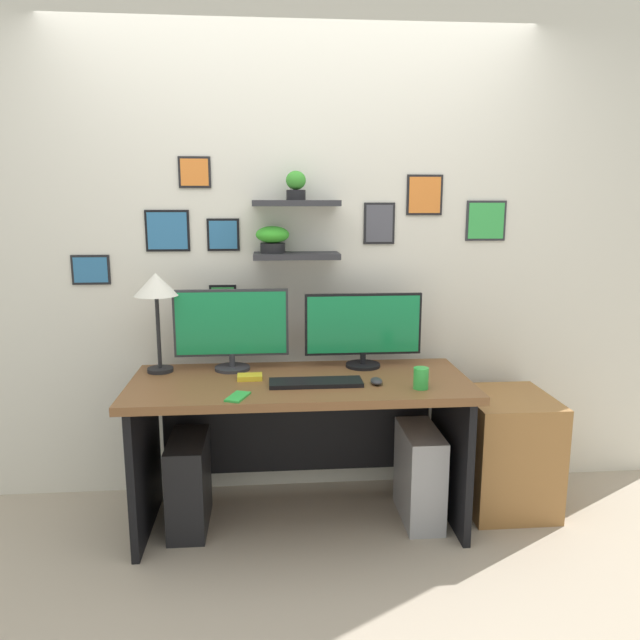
{
  "coord_description": "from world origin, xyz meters",
  "views": [
    {
      "loc": [
        -0.14,
        -2.8,
        1.6
      ],
      "look_at": [
        0.1,
        0.05,
        1.03
      ],
      "focal_mm": 33.77,
      "sensor_mm": 36.0,
      "label": 1
    }
  ],
  "objects_px": {
    "monitor_right": "(363,328)",
    "scissors_tray": "(250,377)",
    "pen_cup": "(421,378)",
    "monitor_left": "(231,327)",
    "drawer_cabinet": "(506,451)",
    "desk": "(300,417)",
    "desk_lamp": "(156,291)",
    "keyboard": "(316,383)",
    "computer_tower_left": "(189,483)",
    "computer_mouse": "(376,381)",
    "computer_tower_right": "(419,475)",
    "cell_phone": "(238,397)"
  },
  "relations": [
    {
      "from": "computer_mouse",
      "to": "scissors_tray",
      "type": "bearing_deg",
      "value": 168.0
    },
    {
      "from": "desk_lamp",
      "to": "desk",
      "type": "bearing_deg",
      "value": -11.92
    },
    {
      "from": "desk",
      "to": "desk_lamp",
      "type": "bearing_deg",
      "value": 168.08
    },
    {
      "from": "scissors_tray",
      "to": "computer_tower_right",
      "type": "distance_m",
      "value": 1.0
    },
    {
      "from": "pen_cup",
      "to": "scissors_tray",
      "type": "xyz_separation_m",
      "value": [
        -0.79,
        0.21,
        -0.04
      ]
    },
    {
      "from": "desk",
      "to": "computer_tower_right",
      "type": "bearing_deg",
      "value": -6.74
    },
    {
      "from": "drawer_cabinet",
      "to": "computer_tower_left",
      "type": "relative_size",
      "value": 1.32
    },
    {
      "from": "desk_lamp",
      "to": "cell_phone",
      "type": "xyz_separation_m",
      "value": [
        0.41,
        -0.45,
        -0.41
      ]
    },
    {
      "from": "cell_phone",
      "to": "drawer_cabinet",
      "type": "xyz_separation_m",
      "value": [
        1.38,
        0.34,
        -0.45
      ]
    },
    {
      "from": "desk_lamp",
      "to": "scissors_tray",
      "type": "distance_m",
      "value": 0.64
    },
    {
      "from": "cell_phone",
      "to": "computer_tower_right",
      "type": "distance_m",
      "value": 1.06
    },
    {
      "from": "computer_mouse",
      "to": "drawer_cabinet",
      "type": "bearing_deg",
      "value": 14.34
    },
    {
      "from": "pen_cup",
      "to": "monitor_left",
      "type": "bearing_deg",
      "value": 155.49
    },
    {
      "from": "desk",
      "to": "computer_tower_left",
      "type": "relative_size",
      "value": 3.57
    },
    {
      "from": "pen_cup",
      "to": "desk_lamp",
      "type": "bearing_deg",
      "value": 162.65
    },
    {
      "from": "keyboard",
      "to": "computer_tower_right",
      "type": "distance_m",
      "value": 0.75
    },
    {
      "from": "monitor_left",
      "to": "keyboard",
      "type": "height_order",
      "value": "monitor_left"
    },
    {
      "from": "desk",
      "to": "scissors_tray",
      "type": "distance_m",
      "value": 0.33
    },
    {
      "from": "computer_mouse",
      "to": "scissors_tray",
      "type": "relative_size",
      "value": 0.75
    },
    {
      "from": "desk_lamp",
      "to": "computer_tower_left",
      "type": "distance_m",
      "value": 0.97
    },
    {
      "from": "desk_lamp",
      "to": "computer_tower_left",
      "type": "xyz_separation_m",
      "value": [
        0.15,
        -0.2,
        -0.94
      ]
    },
    {
      "from": "desk",
      "to": "drawer_cabinet",
      "type": "relative_size",
      "value": 2.71
    },
    {
      "from": "scissors_tray",
      "to": "computer_tower_right",
      "type": "height_order",
      "value": "scissors_tray"
    },
    {
      "from": "monitor_right",
      "to": "drawer_cabinet",
      "type": "height_order",
      "value": "monitor_right"
    },
    {
      "from": "monitor_right",
      "to": "computer_mouse",
      "type": "bearing_deg",
      "value": -87.12
    },
    {
      "from": "keyboard",
      "to": "computer_mouse",
      "type": "bearing_deg",
      "value": -3.34
    },
    {
      "from": "monitor_right",
      "to": "keyboard",
      "type": "xyz_separation_m",
      "value": [
        -0.27,
        -0.3,
        -0.2
      ]
    },
    {
      "from": "pen_cup",
      "to": "computer_tower_right",
      "type": "height_order",
      "value": "pen_cup"
    },
    {
      "from": "keyboard",
      "to": "scissors_tray",
      "type": "xyz_separation_m",
      "value": [
        -0.31,
        0.11,
        0.0
      ]
    },
    {
      "from": "computer_tower_left",
      "to": "computer_tower_right",
      "type": "height_order",
      "value": "computer_tower_right"
    },
    {
      "from": "computer_tower_left",
      "to": "scissors_tray",
      "type": "bearing_deg",
      "value": 3.76
    },
    {
      "from": "desk",
      "to": "desk_lamp",
      "type": "height_order",
      "value": "desk_lamp"
    },
    {
      "from": "desk_lamp",
      "to": "scissors_tray",
      "type": "xyz_separation_m",
      "value": [
        0.46,
        -0.18,
        -0.4
      ]
    },
    {
      "from": "monitor_left",
      "to": "computer_tower_left",
      "type": "bearing_deg",
      "value": -135.78
    },
    {
      "from": "monitor_right",
      "to": "computer_tower_right",
      "type": "relative_size",
      "value": 1.27
    },
    {
      "from": "scissors_tray",
      "to": "drawer_cabinet",
      "type": "bearing_deg",
      "value": 2.6
    },
    {
      "from": "monitor_right",
      "to": "scissors_tray",
      "type": "height_order",
      "value": "monitor_right"
    },
    {
      "from": "desk_lamp",
      "to": "cell_phone",
      "type": "distance_m",
      "value": 0.74
    },
    {
      "from": "monitor_left",
      "to": "cell_phone",
      "type": "height_order",
      "value": "monitor_left"
    },
    {
      "from": "drawer_cabinet",
      "to": "computer_tower_right",
      "type": "height_order",
      "value": "drawer_cabinet"
    },
    {
      "from": "cell_phone",
      "to": "pen_cup",
      "type": "bearing_deg",
      "value": 24.8
    },
    {
      "from": "scissors_tray",
      "to": "drawer_cabinet",
      "type": "height_order",
      "value": "scissors_tray"
    },
    {
      "from": "desk",
      "to": "cell_phone",
      "type": "relative_size",
      "value": 11.75
    },
    {
      "from": "scissors_tray",
      "to": "monitor_left",
      "type": "bearing_deg",
      "value": 116.41
    },
    {
      "from": "desk",
      "to": "computer_tower_left",
      "type": "bearing_deg",
      "value": -174.99
    },
    {
      "from": "desk",
      "to": "desk_lamp",
      "type": "xyz_separation_m",
      "value": [
        -0.7,
        0.15,
        0.63
      ]
    },
    {
      "from": "desk_lamp",
      "to": "keyboard",
      "type": "bearing_deg",
      "value": -20.44
    },
    {
      "from": "monitor_left",
      "to": "computer_tower_left",
      "type": "distance_m",
      "value": 0.8
    },
    {
      "from": "computer_tower_left",
      "to": "keyboard",
      "type": "bearing_deg",
      "value": -8.23
    },
    {
      "from": "computer_mouse",
      "to": "computer_tower_right",
      "type": "distance_m",
      "value": 0.59
    }
  ]
}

